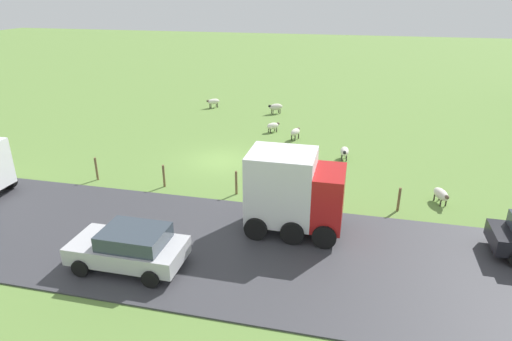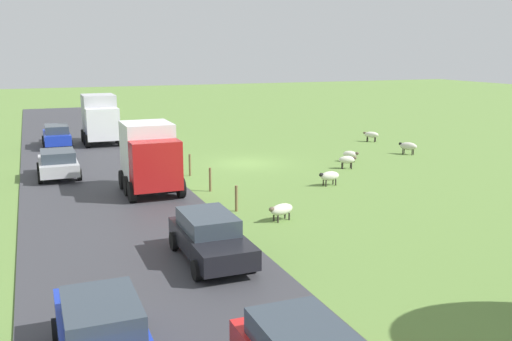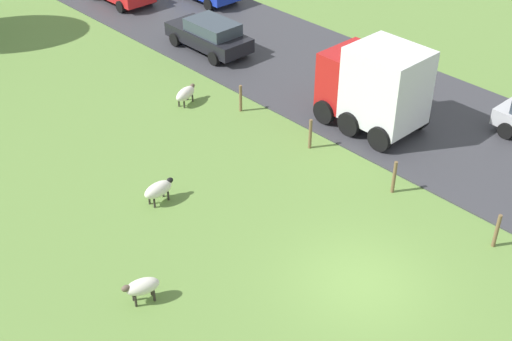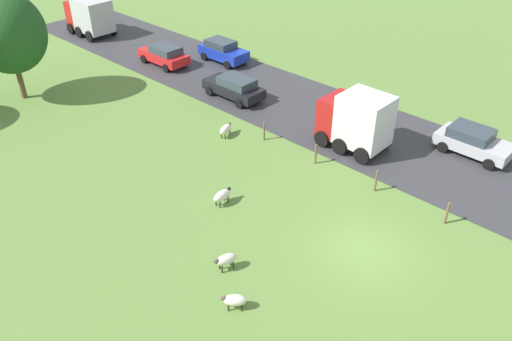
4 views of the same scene
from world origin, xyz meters
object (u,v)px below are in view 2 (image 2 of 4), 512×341
Objects in this scene: sheep_0 at (281,210)px; truck_2 at (150,157)px; sheep_5 at (350,155)px; sheep_4 at (408,146)px; car_5 at (57,135)px; sheep_1 at (347,160)px; car_2 at (210,236)px; truck_1 at (100,119)px; sheep_3 at (371,135)px; car_0 at (101,330)px; car_1 at (58,163)px; sheep_2 at (329,176)px.

truck_2 is (4.13, -6.49, 1.36)m from sheep_0.
sheep_5 is 13.95m from truck_2.
sheep_4 is 0.29× the size of car_5.
car_5 is (7.73, -22.56, 0.42)m from sheep_0.
sheep_1 is 2.23m from sheep_5.
sheep_0 is 5.30m from car_2.
truck_1 reaches higher than car_5.
sheep_3 is 21.53m from truck_2.
truck_1 is at bearing -176.17° from car_5.
sheep_5 is (-9.29, -10.02, -0.02)m from sheep_0.
truck_2 is 9.87m from car_2.
sheep_3 is 8.51m from sheep_5.
car_0 reaches higher than sheep_1.
car_1 is 15.70m from car_2.
sheep_1 is 23.55m from car_0.
truck_1 reaches higher than car_2.
car_2 is (4.10, 3.33, 0.39)m from sheep_0.
sheep_0 is 1.04× the size of sheep_4.
car_0 reaches higher than sheep_5.
car_1 reaches higher than sheep_3.
car_2 is (-0.03, 9.82, -0.98)m from truck_2.
car_5 reaches higher than car_2.
sheep_5 is at bearing 48.41° from sheep_3.
truck_2 is 0.94× the size of car_1.
sheep_2 is 6.84m from sheep_5.
sheep_2 reaches higher than sheep_0.
car_0 is (23.22, 25.19, 0.38)m from sheep_3.
car_5 is (21.99, -11.76, 0.33)m from sheep_4.
car_2 is at bearing 39.09° from sheep_0.
truck_1 is 0.90× the size of car_2.
car_0 is (3.69, 31.57, -1.01)m from truck_1.
truck_1 is (12.58, -14.55, 1.40)m from sheep_1.
truck_2 is at bearing -10.71° from sheep_2.
truck_1 reaches higher than car_0.
car_2 is at bearing 90.19° from truck_2.
sheep_0 is 14.38m from car_1.
sheep_2 is at bearing 117.81° from truck_1.
car_1 is at bearing -90.31° from car_0.
sheep_3 is at bearing 161.90° from truck_1.
sheep_1 is at bearing 22.38° from sheep_4.
sheep_5 is 0.24× the size of car_1.
truck_1 is 1.04× the size of truck_2.
sheep_1 is at bearing 167.40° from car_1.
sheep_2 is 18.93m from car_0.
sheep_1 is 0.89× the size of sheep_4.
sheep_5 is at bearing 8.85° from sheep_4.
car_5 is at bearing -28.14° from sheep_4.
car_5 is at bearing -36.37° from sheep_5.
sheep_2 is at bearing -134.16° from car_0.
sheep_4 is 22.37m from truck_1.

